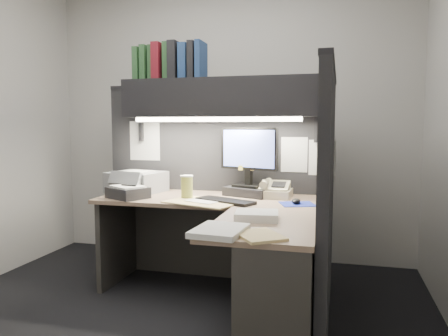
{
  "coord_description": "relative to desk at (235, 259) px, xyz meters",
  "views": [
    {
      "loc": [
        1.05,
        -2.62,
        1.28
      ],
      "look_at": [
        0.22,
        0.51,
        0.97
      ],
      "focal_mm": 35.0,
      "sensor_mm": 36.0,
      "label": 1
    }
  ],
  "objects": [
    {
      "name": "coffee_cup",
      "position": [
        -0.49,
        0.47,
        0.37
      ],
      "size": [
        0.1,
        0.1,
        0.17
      ],
      "primitive_type": "cylinder",
      "rotation": [
        0.0,
        0.0,
        0.18
      ],
      "color": "#B2A847",
      "rests_on": "desk"
    },
    {
      "name": "telephone",
      "position": [
        0.15,
        0.71,
        0.34
      ],
      "size": [
        0.25,
        0.26,
        0.1
      ],
      "primitive_type": "cube",
      "rotation": [
        0.0,
        0.0,
        -0.03
      ],
      "color": "beige",
      "rests_on": "desk"
    },
    {
      "name": "open_folder",
      "position": [
        -0.32,
        0.34,
        0.29
      ],
      "size": [
        0.59,
        0.48,
        0.01
      ],
      "primitive_type": "cube",
      "rotation": [
        0.0,
        0.0,
        -0.32
      ],
      "color": "#DCC17B",
      "rests_on": "desk"
    },
    {
      "name": "paper_stack_b",
      "position": [
        0.04,
        -0.5,
        0.3
      ],
      "size": [
        0.27,
        0.32,
        0.03
      ],
      "primitive_type": "cube",
      "rotation": [
        0.0,
        0.0,
        -0.08
      ],
      "color": "white",
      "rests_on": "desk"
    },
    {
      "name": "partition_right",
      "position": [
        0.55,
        0.18,
        0.36
      ],
      "size": [
        0.06,
        1.5,
        1.6
      ],
      "primitive_type": "cube",
      "color": "black",
      "rests_on": "floor"
    },
    {
      "name": "mouse",
      "position": [
        0.34,
        0.45,
        0.31
      ],
      "size": [
        0.07,
        0.1,
        0.04
      ],
      "primitive_type": "ellipsoid",
      "rotation": [
        0.0,
        0.0,
        -0.06
      ],
      "color": "black",
      "rests_on": "mousepad"
    },
    {
      "name": "monitor",
      "position": [
        -0.06,
        0.72,
        0.5
      ],
      "size": [
        0.48,
        0.32,
        0.54
      ],
      "rotation": [
        0.0,
        0.0,
        -0.34
      ],
      "color": "black",
      "rests_on": "desk"
    },
    {
      "name": "printer",
      "position": [
        -1.01,
        0.7,
        0.37
      ],
      "size": [
        0.48,
        0.43,
        0.17
      ],
      "primitive_type": "cube",
      "rotation": [
        0.0,
        0.0,
        -0.2
      ],
      "color": "gray",
      "rests_on": "desk"
    },
    {
      "name": "mousepad",
      "position": [
        0.35,
        0.44,
        0.29
      ],
      "size": [
        0.29,
        0.28,
        0.0
      ],
      "primitive_type": "cube",
      "rotation": [
        0.0,
        0.0,
        0.34
      ],
      "color": "#1B2997",
      "rests_on": "desk"
    },
    {
      "name": "partition_back",
      "position": [
        -0.4,
        0.93,
        0.36
      ],
      "size": [
        1.9,
        0.06,
        1.6
      ],
      "primitive_type": "cube",
      "color": "black",
      "rests_on": "floor"
    },
    {
      "name": "manila_stack",
      "position": [
        0.25,
        -0.52,
        0.29
      ],
      "size": [
        0.31,
        0.32,
        0.01
      ],
      "primitive_type": "cube",
      "rotation": [
        0.0,
        0.0,
        0.62
      ],
      "color": "#DCC17B",
      "rests_on": "desk"
    },
    {
      "name": "floor",
      "position": [
        -0.43,
        0.0,
        -0.44
      ],
      "size": [
        3.5,
        3.5,
        0.0
      ],
      "primitive_type": "plane",
      "color": "black",
      "rests_on": "ground"
    },
    {
      "name": "keyboard",
      "position": [
        -0.16,
        0.39,
        0.3
      ],
      "size": [
        0.47,
        0.32,
        0.02
      ],
      "primitive_type": "cube",
      "rotation": [
        0.0,
        0.0,
        -0.42
      ],
      "color": "black",
      "rests_on": "desk"
    },
    {
      "name": "binder_row",
      "position": [
        -0.72,
        0.75,
        1.35
      ],
      "size": [
        0.57,
        0.25,
        0.3
      ],
      "color": "#244926",
      "rests_on": "overhead_shelf"
    },
    {
      "name": "wall_back",
      "position": [
        -0.43,
        1.5,
        0.91
      ],
      "size": [
        3.5,
        0.04,
        2.7
      ],
      "primitive_type": "cube",
      "color": "beige",
      "rests_on": "floor"
    },
    {
      "name": "overhead_shelf",
      "position": [
        -0.3,
        0.75,
        1.06
      ],
      "size": [
        1.55,
        0.34,
        0.3
      ],
      "primitive_type": "cube",
      "color": "black",
      "rests_on": "partition_back"
    },
    {
      "name": "paper_stack_a",
      "position": [
        0.16,
        -0.12,
        0.31
      ],
      "size": [
        0.28,
        0.25,
        0.05
      ],
      "primitive_type": "cube",
      "rotation": [
        0.0,
        0.0,
        0.14
      ],
      "color": "white",
      "rests_on": "desk"
    },
    {
      "name": "notebook_stack",
      "position": [
        -0.93,
        0.38,
        0.33
      ],
      "size": [
        0.35,
        0.33,
        0.08
      ],
      "primitive_type": "cube",
      "rotation": [
        0.0,
        0.0,
        -0.48
      ],
      "color": "black",
      "rests_on": "desk"
    },
    {
      "name": "task_light_tube",
      "position": [
        -0.3,
        0.61,
        0.89
      ],
      "size": [
        1.32,
        0.04,
        0.04
      ],
      "primitive_type": "cylinder",
      "rotation": [
        0.0,
        1.57,
        0.0
      ],
      "color": "white",
      "rests_on": "overhead_shelf"
    },
    {
      "name": "pinned_papers",
      "position": [
        -0.0,
        0.56,
        0.61
      ],
      "size": [
        1.76,
        1.31,
        0.51
      ],
      "color": "white",
      "rests_on": "partition_back"
    },
    {
      "name": "desk",
      "position": [
        0.0,
        0.0,
        0.0
      ],
      "size": [
        1.7,
        1.53,
        0.73
      ],
      "color": "#8A6B58",
      "rests_on": "floor"
    }
  ]
}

